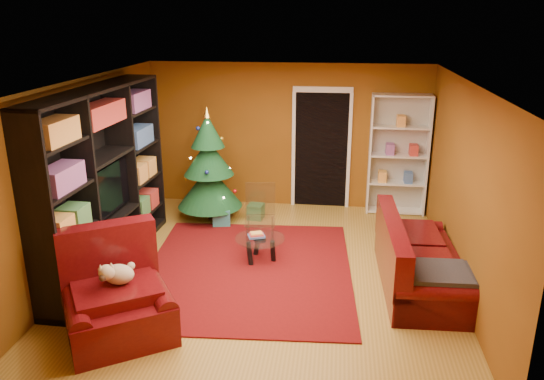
# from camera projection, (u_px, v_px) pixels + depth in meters

# --- Properties ---
(floor) EXTENTS (5.00, 5.50, 0.05)m
(floor) POSITION_uv_depth(u_px,v_px,m) (268.00, 272.00, 7.40)
(floor) COLOR olive
(floor) RESTS_ON ground
(ceiling) EXTENTS (5.00, 5.50, 0.05)m
(ceiling) POSITION_uv_depth(u_px,v_px,m) (268.00, 80.00, 6.56)
(ceiling) COLOR silver
(ceiling) RESTS_ON wall_back
(wall_back) EXTENTS (5.00, 0.05, 2.60)m
(wall_back) POSITION_uv_depth(u_px,v_px,m) (288.00, 136.00, 9.59)
(wall_back) COLOR brown
(wall_back) RESTS_ON ground
(wall_left) EXTENTS (0.05, 5.50, 2.60)m
(wall_left) POSITION_uv_depth(u_px,v_px,m) (86.00, 175.00, 7.28)
(wall_left) COLOR brown
(wall_left) RESTS_ON ground
(wall_right) EXTENTS (0.05, 5.50, 2.60)m
(wall_right) POSITION_uv_depth(u_px,v_px,m) (466.00, 189.00, 6.68)
(wall_right) COLOR brown
(wall_right) RESTS_ON ground
(doorway) EXTENTS (1.06, 0.60, 2.16)m
(doorway) POSITION_uv_depth(u_px,v_px,m) (321.00, 151.00, 9.56)
(doorway) COLOR black
(doorway) RESTS_ON floor
(rug) EXTENTS (3.02, 3.47, 0.02)m
(rug) POSITION_uv_depth(u_px,v_px,m) (248.00, 270.00, 7.38)
(rug) COLOR #660D0E
(rug) RESTS_ON floor
(media_unit) EXTENTS (0.60, 3.27, 2.49)m
(media_unit) POSITION_uv_depth(u_px,v_px,m) (102.00, 180.00, 7.21)
(media_unit) COLOR black
(media_unit) RESTS_ON floor
(christmas_tree) EXTENTS (1.46, 1.46, 1.98)m
(christmas_tree) POSITION_uv_depth(u_px,v_px,m) (209.00, 166.00, 8.96)
(christmas_tree) COLOR #104120
(christmas_tree) RESTS_ON floor
(gift_box_teal) EXTENTS (0.35, 0.35, 0.29)m
(gift_box_teal) POSITION_uv_depth(u_px,v_px,m) (221.00, 217.00, 8.94)
(gift_box_teal) COLOR teal
(gift_box_teal) RESTS_ON floor
(gift_box_green) EXTENTS (0.29, 0.29, 0.26)m
(gift_box_green) POSITION_uv_depth(u_px,v_px,m) (256.00, 211.00, 9.22)
(gift_box_green) COLOR #2C6D38
(gift_box_green) RESTS_ON floor
(white_bookshelf) EXTENTS (1.01, 0.37, 2.17)m
(white_bookshelf) POSITION_uv_depth(u_px,v_px,m) (398.00, 155.00, 9.25)
(white_bookshelf) COLOR white
(white_bookshelf) RESTS_ON floor
(armchair) EXTENTS (1.66, 1.66, 0.94)m
(armchair) POSITION_uv_depth(u_px,v_px,m) (117.00, 296.00, 5.79)
(armchair) COLOR #47080C
(armchair) RESTS_ON rug
(dog) EXTENTS (0.50, 0.47, 0.31)m
(dog) POSITION_uv_depth(u_px,v_px,m) (119.00, 274.00, 5.78)
(dog) COLOR beige
(dog) RESTS_ON armchair
(sofa) EXTENTS (1.03, 2.15, 0.91)m
(sofa) POSITION_uv_depth(u_px,v_px,m) (421.00, 254.00, 6.84)
(sofa) COLOR #47080C
(sofa) RESTS_ON rug
(coffee_table) EXTENTS (0.91, 0.91, 0.44)m
(coffee_table) POSITION_uv_depth(u_px,v_px,m) (260.00, 249.00, 7.62)
(coffee_table) COLOR gray
(coffee_table) RESTS_ON rug
(acrylic_chair) EXTENTS (0.51, 0.54, 0.89)m
(acrylic_chair) POSITION_uv_depth(u_px,v_px,m) (260.00, 221.00, 7.96)
(acrylic_chair) COLOR #66605B
(acrylic_chair) RESTS_ON rug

